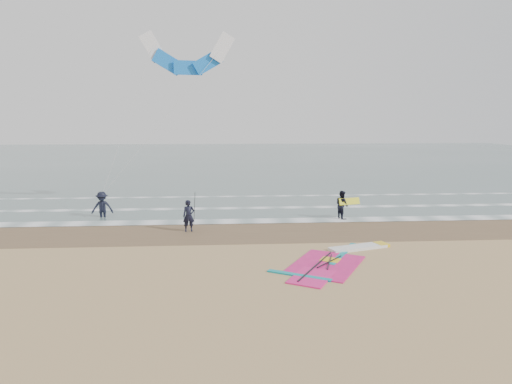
{
  "coord_description": "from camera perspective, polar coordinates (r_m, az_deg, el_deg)",
  "views": [
    {
      "loc": [
        -2.22,
        -16.81,
        5.73
      ],
      "look_at": [
        -0.75,
        5.0,
        2.2
      ],
      "focal_mm": 32.0,
      "sensor_mm": 36.0,
      "label": 1
    }
  ],
  "objects": [
    {
      "name": "person_walking",
      "position": [
        26.68,
        10.69,
        -1.59
      ],
      "size": [
        0.87,
        0.97,
        1.65
      ],
      "primitive_type": "imported",
      "rotation": [
        0.0,
        0.0,
        1.93
      ],
      "color": "black",
      "rests_on": "ground"
    },
    {
      "name": "surf_kite",
      "position": [
        29.57,
        -8.57,
        16.26
      ],
      "size": [
        7.89,
        2.9,
        9.76
      ],
      "color": "white",
      "rests_on": "ground"
    },
    {
      "name": "carried_kiteboard",
      "position": [
        26.65,
        11.59,
        -1.15
      ],
      "size": [
        1.3,
        0.51,
        0.39
      ],
      "color": "yellow",
      "rests_on": "ground"
    },
    {
      "name": "person_wading",
      "position": [
        27.97,
        -18.7,
        -1.17
      ],
      "size": [
        1.29,
        0.83,
        1.89
      ],
      "primitive_type": "imported",
      "rotation": [
        0.0,
        0.0,
        0.11
      ],
      "color": "black",
      "rests_on": "ground"
    },
    {
      "name": "person_standing",
      "position": [
        23.54,
        -8.41,
        -2.97
      ],
      "size": [
        0.67,
        0.51,
        1.63
      ],
      "primitive_type": "imported",
      "rotation": [
        0.0,
        0.0,
        0.22
      ],
      "color": "black",
      "rests_on": "ground"
    },
    {
      "name": "held_pole",
      "position": [
        23.44,
        -7.7,
        -2.06
      ],
      "size": [
        0.17,
        0.86,
        1.82
      ],
      "color": "black",
      "rests_on": "ground"
    },
    {
      "name": "ground",
      "position": [
        17.9,
        3.52,
        -9.51
      ],
      "size": [
        120.0,
        120.0,
        0.0
      ],
      "primitive_type": "plane",
      "color": "tan",
      "rests_on": "ground"
    },
    {
      "name": "sea_water",
      "position": [
        65.1,
        -1.9,
        4.12
      ],
      "size": [
        120.0,
        80.0,
        0.02
      ],
      "primitive_type": "cube",
      "color": "#47605E",
      "rests_on": "ground"
    },
    {
      "name": "foam_waterline",
      "position": [
        27.93,
        0.78,
        -2.61
      ],
      "size": [
        120.0,
        9.15,
        0.02
      ],
      "color": "white",
      "rests_on": "ground"
    },
    {
      "name": "wet_sand_band",
      "position": [
        23.62,
        1.65,
        -4.86
      ],
      "size": [
        120.0,
        5.0,
        0.01
      ],
      "primitive_type": "cube",
      "color": "brown",
      "rests_on": "ground"
    },
    {
      "name": "windsurf_rig",
      "position": [
        19.07,
        10.0,
        -8.34
      ],
      "size": [
        5.84,
        5.53,
        0.14
      ],
      "color": "white",
      "rests_on": "ground"
    }
  ]
}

